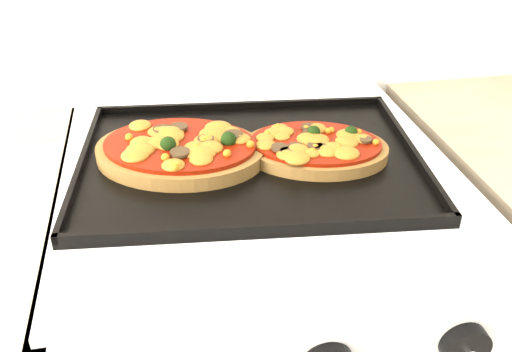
{
  "coord_description": "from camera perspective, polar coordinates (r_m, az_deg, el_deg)",
  "views": [
    {
      "loc": [
        -0.17,
        0.98,
        1.35
      ],
      "look_at": [
        -0.04,
        1.66,
        0.92
      ],
      "focal_mm": 40.0,
      "sensor_mm": 36.0,
      "label": 1
    }
  ],
  "objects": [
    {
      "name": "pizza_right",
      "position": [
        0.87,
        5.97,
        2.99
      ],
      "size": [
        0.25,
        0.21,
        0.03
      ],
      "primitive_type": null,
      "rotation": [
        0.0,
        0.0,
        -0.29
      ],
      "color": "olive",
      "rests_on": "baking_tray"
    },
    {
      "name": "baking_tray",
      "position": [
        0.86,
        -0.62,
        1.82
      ],
      "size": [
        0.54,
        0.42,
        0.02
      ],
      "primitive_type": "cube",
      "rotation": [
        0.0,
        0.0,
        -0.1
      ],
      "color": "black",
      "rests_on": "stove"
    },
    {
      "name": "knob_right",
      "position": [
        0.7,
        20.17,
        -15.65
      ],
      "size": [
        0.06,
        0.02,
        0.06
      ],
      "primitive_type": "cylinder",
      "rotation": [
        1.57,
        0.0,
        0.0
      ],
      "color": "black",
      "rests_on": "control_panel"
    },
    {
      "name": "pizza_left",
      "position": [
        0.86,
        -7.62,
        2.76
      ],
      "size": [
        0.3,
        0.25,
        0.04
      ],
      "primitive_type": null,
      "rotation": [
        0.0,
        0.0,
        -0.29
      ],
      "color": "olive",
      "rests_on": "baking_tray"
    }
  ]
}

